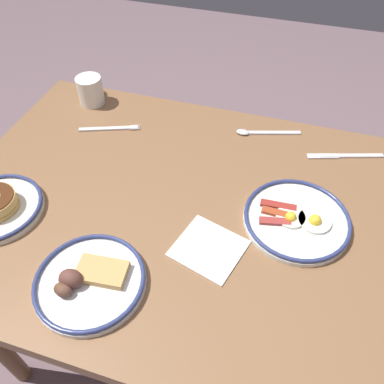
{
  "coord_description": "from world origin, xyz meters",
  "views": [
    {
      "loc": [
        -0.26,
        0.61,
        1.5
      ],
      "look_at": [
        -0.06,
        -0.02,
        0.78
      ],
      "focal_mm": 35.99,
      "sensor_mm": 36.0,
      "label": 1
    }
  ],
  "objects_px": {
    "coffee_mug": "(90,90)",
    "paper_napkin": "(209,248)",
    "butter_knife": "(345,156)",
    "fork_near": "(110,129)",
    "plate_center_pancakes": "(89,281)",
    "tea_spoon": "(259,133)",
    "plate_near_main": "(297,219)"
  },
  "relations": [
    {
      "from": "coffee_mug",
      "to": "paper_napkin",
      "type": "distance_m",
      "value": 0.7
    },
    {
      "from": "butter_knife",
      "to": "coffee_mug",
      "type": "bearing_deg",
      "value": -2.45
    },
    {
      "from": "paper_napkin",
      "to": "fork_near",
      "type": "xyz_separation_m",
      "value": [
        0.41,
        -0.34,
        0.0
      ]
    },
    {
      "from": "plate_center_pancakes",
      "to": "coffee_mug",
      "type": "relative_size",
      "value": 2.14
    },
    {
      "from": "paper_napkin",
      "to": "tea_spoon",
      "type": "xyz_separation_m",
      "value": [
        -0.04,
        -0.46,
        0.0
      ]
    },
    {
      "from": "fork_near",
      "to": "butter_knife",
      "type": "xyz_separation_m",
      "value": [
        -0.71,
        -0.08,
        -0.0
      ]
    },
    {
      "from": "plate_center_pancakes",
      "to": "paper_napkin",
      "type": "bearing_deg",
      "value": -143.41
    },
    {
      "from": "paper_napkin",
      "to": "tea_spoon",
      "type": "relative_size",
      "value": 0.78
    },
    {
      "from": "tea_spoon",
      "to": "butter_knife",
      "type": "bearing_deg",
      "value": 172.85
    },
    {
      "from": "plate_center_pancakes",
      "to": "butter_knife",
      "type": "distance_m",
      "value": 0.78
    },
    {
      "from": "tea_spoon",
      "to": "plate_near_main",
      "type": "bearing_deg",
      "value": 115.13
    },
    {
      "from": "plate_near_main",
      "to": "tea_spoon",
      "type": "bearing_deg",
      "value": -64.87
    },
    {
      "from": "paper_napkin",
      "to": "tea_spoon",
      "type": "height_order",
      "value": "tea_spoon"
    },
    {
      "from": "butter_knife",
      "to": "tea_spoon",
      "type": "xyz_separation_m",
      "value": [
        0.26,
        -0.03,
        0.0
      ]
    },
    {
      "from": "plate_center_pancakes",
      "to": "fork_near",
      "type": "relative_size",
      "value": 1.32
    },
    {
      "from": "plate_center_pancakes",
      "to": "butter_knife",
      "type": "relative_size",
      "value": 1.13
    },
    {
      "from": "coffee_mug",
      "to": "tea_spoon",
      "type": "xyz_separation_m",
      "value": [
        -0.57,
        0.0,
        -0.04
      ]
    },
    {
      "from": "coffee_mug",
      "to": "butter_knife",
      "type": "relative_size",
      "value": 0.53
    },
    {
      "from": "fork_near",
      "to": "butter_knife",
      "type": "height_order",
      "value": "same"
    },
    {
      "from": "paper_napkin",
      "to": "butter_knife",
      "type": "height_order",
      "value": "butter_knife"
    },
    {
      "from": "plate_near_main",
      "to": "coffee_mug",
      "type": "distance_m",
      "value": 0.79
    },
    {
      "from": "plate_center_pancakes",
      "to": "butter_knife",
      "type": "xyz_separation_m",
      "value": [
        -0.52,
        -0.59,
        -0.01
      ]
    },
    {
      "from": "tea_spoon",
      "to": "plate_center_pancakes",
      "type": "bearing_deg",
      "value": 67.47
    },
    {
      "from": "fork_near",
      "to": "butter_knife",
      "type": "distance_m",
      "value": 0.71
    },
    {
      "from": "plate_near_main",
      "to": "butter_knife",
      "type": "height_order",
      "value": "plate_near_main"
    },
    {
      "from": "coffee_mug",
      "to": "tea_spoon",
      "type": "relative_size",
      "value": 0.59
    },
    {
      "from": "butter_knife",
      "to": "plate_center_pancakes",
      "type": "bearing_deg",
      "value": 48.87
    },
    {
      "from": "plate_near_main",
      "to": "paper_napkin",
      "type": "distance_m",
      "value": 0.23
    },
    {
      "from": "plate_near_main",
      "to": "tea_spoon",
      "type": "xyz_separation_m",
      "value": [
        0.15,
        -0.32,
        -0.01
      ]
    },
    {
      "from": "paper_napkin",
      "to": "coffee_mug",
      "type": "bearing_deg",
      "value": -40.86
    },
    {
      "from": "coffee_mug",
      "to": "butter_knife",
      "type": "xyz_separation_m",
      "value": [
        -0.82,
        0.04,
        -0.04
      ]
    },
    {
      "from": "coffee_mug",
      "to": "tea_spoon",
      "type": "distance_m",
      "value": 0.57
    }
  ]
}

